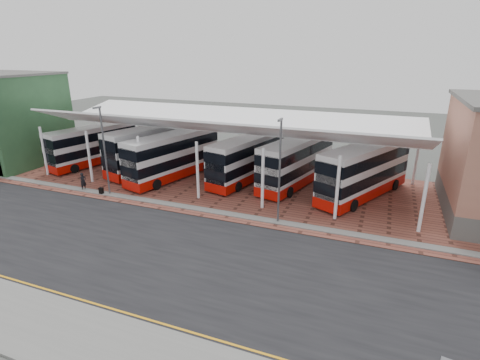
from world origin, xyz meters
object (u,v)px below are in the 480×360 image
at_px(bus_4, 297,162).
at_px(bus_0, 93,146).
at_px(bus_2, 173,156).
at_px(bus_5, 364,171).
at_px(bus_1, 155,148).
at_px(bus_3, 247,159).
at_px(pedestrian, 83,181).

bearing_deg(bus_4, bus_0, -161.24).
xyz_separation_m(bus_2, bus_5, (18.57, 1.66, 0.05)).
xyz_separation_m(bus_1, bus_3, (10.66, 0.42, -0.20)).
bearing_deg(bus_2, pedestrian, -118.93).
xyz_separation_m(bus_0, bus_1, (7.83, 0.80, 0.23)).
height_order(bus_0, pedestrian, bus_0).
bearing_deg(bus_2, bus_0, -170.05).
distance_m(bus_0, bus_4, 23.44).
relative_size(bus_4, pedestrian, 6.74).
bearing_deg(pedestrian, bus_2, -31.16).
relative_size(bus_3, pedestrian, 6.56).
distance_m(bus_3, pedestrian, 15.86).
height_order(bus_0, bus_5, bus_5).
relative_size(bus_0, bus_3, 0.98).
bearing_deg(pedestrian, bus_1, -6.16).
bearing_deg(bus_1, pedestrian, -93.01).
bearing_deg(bus_0, bus_4, 17.60).
relative_size(bus_2, bus_4, 1.01).
relative_size(bus_3, bus_4, 0.97).
bearing_deg(bus_5, bus_0, -153.09).
xyz_separation_m(bus_4, pedestrian, (-18.24, -8.95, -1.42)).
distance_m(bus_3, bus_5, 11.26).
relative_size(bus_0, bus_1, 0.90).
xyz_separation_m(bus_2, bus_4, (12.22, 2.60, -0.03)).
bearing_deg(bus_4, bus_2, -153.41).
relative_size(bus_1, bus_3, 1.09).
bearing_deg(bus_4, bus_5, 6.16).
height_order(bus_1, bus_2, bus_1).
relative_size(bus_2, bus_3, 1.04).
xyz_separation_m(bus_0, bus_5, (29.73, 0.76, 0.18)).
height_order(bus_1, bus_5, bus_1).
distance_m(bus_0, pedestrian, 8.98).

